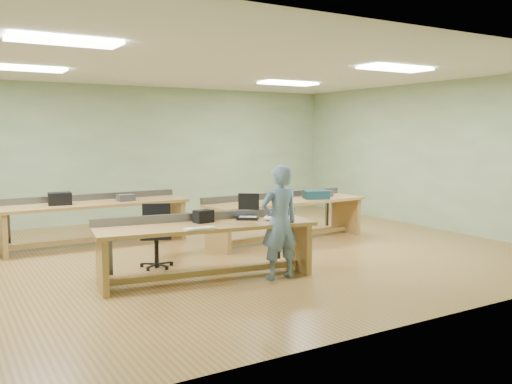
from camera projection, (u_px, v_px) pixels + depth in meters
floor at (212, 254)px, 8.83m from camera, size 10.00×10.00×0.00m
ceiling at (210, 67)px, 8.51m from camera, size 10.00×10.00×0.00m
wall_back at (133, 154)px, 12.09m from camera, size 10.00×0.04×3.00m
wall_front at (392, 181)px, 5.25m from camera, size 10.00×0.04×3.00m
wall_right at (429, 155)px, 11.20m from camera, size 0.04×8.00×3.00m
fluor_panels at (210, 69)px, 8.51m from camera, size 6.20×3.50×0.03m
workbench_front at (206, 238)px, 7.26m from camera, size 3.01×1.17×0.86m
workbench_mid at (286, 210)px, 9.86m from camera, size 3.20×1.07×0.86m
workbench_back at (95, 213)px, 9.54m from camera, size 3.25×0.94×0.86m
person at (280, 222)px, 7.26m from camera, size 0.58×0.39×1.54m
laptop_base at (248, 218)px, 7.64m from camera, size 0.39×0.37×0.03m
laptop_screen at (249, 202)px, 7.74m from camera, size 0.25×0.19×0.24m
keyboard at (200, 228)px, 6.84m from camera, size 0.41×0.14×0.02m
trackball_mouse at (269, 218)px, 7.52m from camera, size 0.19×0.21×0.07m
camera_bag at (203, 216)px, 7.35m from camera, size 0.28×0.20×0.17m
task_chair at (157, 244)px, 7.95m from camera, size 0.65×0.65×0.92m
parts_bin_teal at (316, 195)px, 10.03m from camera, size 0.53×0.46×0.15m
parts_bin_grey at (322, 194)px, 10.36m from camera, size 0.45×0.35×0.11m
mug at (281, 198)px, 9.80m from camera, size 0.15×0.15×0.09m
drinks_can at (279, 198)px, 9.67m from camera, size 0.09×0.09×0.13m
storage_box_back at (60, 199)px, 9.15m from camera, size 0.40×0.30×0.21m
tray_back at (126, 198)px, 9.71m from camera, size 0.30×0.23×0.12m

